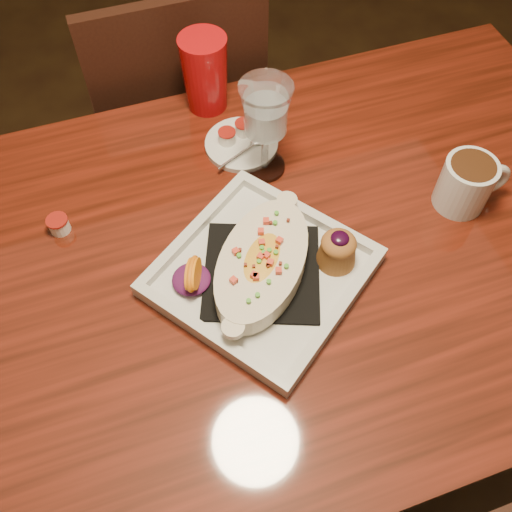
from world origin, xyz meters
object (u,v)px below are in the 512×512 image
object	(u,v)px
plate	(267,266)
saucer	(240,142)
chair_far	(179,121)
table	(255,286)
coffee_mug	(468,182)
goblet	(266,114)
red_tumbler	(205,74)

from	to	relation	value
plate	saucer	xyz separation A→B (m)	(0.05, 0.30, -0.02)
chair_far	saucer	xyz separation A→B (m)	(0.06, -0.37, 0.25)
table	chair_far	world-z (taller)	chair_far
plate	coffee_mug	distance (m)	0.40
table	coffee_mug	distance (m)	0.43
coffee_mug	goblet	distance (m)	0.38
table	saucer	world-z (taller)	saucer
goblet	chair_far	bearing A→B (deg)	101.08
table	plate	bearing A→B (deg)	-80.49
coffee_mug	saucer	bearing A→B (deg)	148.02
plate	red_tumbler	bearing A→B (deg)	51.13
chair_far	goblet	size ratio (longest dim) A/B	4.70
coffee_mug	goblet	bearing A→B (deg)	154.11
table	saucer	bearing A→B (deg)	77.43
table	saucer	xyz separation A→B (m)	(0.06, 0.26, 0.11)
table	chair_far	xyz separation A→B (m)	(-0.00, 0.63, -0.15)
coffee_mug	red_tumbler	size ratio (longest dim) A/B	0.83
chair_far	plate	world-z (taller)	chair_far
chair_far	saucer	bearing A→B (deg)	99.10
chair_far	goblet	world-z (taller)	goblet
coffee_mug	red_tumbler	bearing A→B (deg)	138.45
saucer	coffee_mug	bearing A→B (deg)	-38.04
chair_far	coffee_mug	distance (m)	0.81
plate	red_tumbler	size ratio (longest dim) A/B	2.69
saucer	plate	bearing A→B (deg)	-99.71
plate	table	bearing A→B (deg)	63.86
table	goblet	bearing A→B (deg)	65.97
plate	chair_far	bearing A→B (deg)	54.93
plate	goblet	size ratio (longest dim) A/B	2.18
plate	red_tumbler	distance (m)	0.44
chair_far	goblet	xyz separation A→B (m)	(0.09, -0.44, 0.38)
coffee_mug	saucer	distance (m)	0.44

